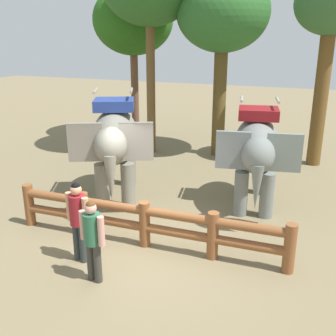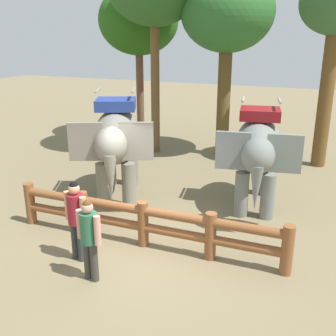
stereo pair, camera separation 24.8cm
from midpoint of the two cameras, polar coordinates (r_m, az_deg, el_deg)
ground_plane at (r=9.10m, az=-3.09°, el=-11.26°), size 60.00×60.00×0.00m
log_fence at (r=8.92m, az=-2.79°, el=-7.52°), size 6.43×0.42×1.05m
elephant_near_left at (r=11.15m, az=-6.74°, el=4.02°), size 2.80×3.66×3.11m
elephant_center at (r=10.74m, az=13.30°, el=2.60°), size 2.10×3.51×2.95m
tourist_woman_in_black at (r=7.70m, az=-10.28°, el=-9.33°), size 0.58×0.38×1.66m
tourist_man_in_blue at (r=8.39m, az=-12.16°, el=-6.63°), size 0.60×0.41×1.74m
tree_far_left at (r=15.27m, az=8.96°, el=20.82°), size 3.33×3.33×6.69m
tree_far_right at (r=18.10m, az=-3.80°, el=20.17°), size 3.41×3.41×6.53m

